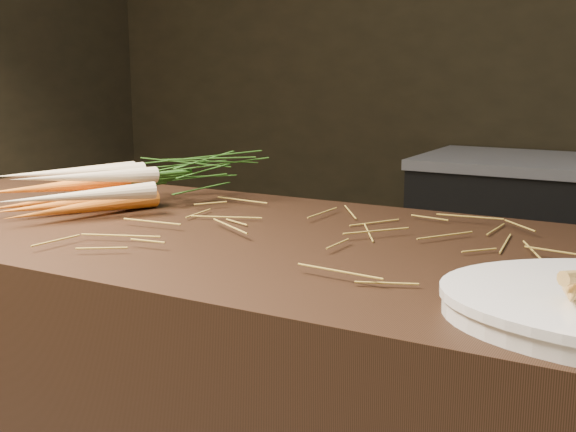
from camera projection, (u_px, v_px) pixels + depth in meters
name	position (u px, v px, depth m)	size (l,w,h in m)	color
straw_bedding	(416.00, 249.00, 1.10)	(1.40, 0.60, 0.02)	#AA882B
root_veg_bunch	(149.00, 180.00, 1.50)	(0.36, 0.59, 0.11)	#C8621A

